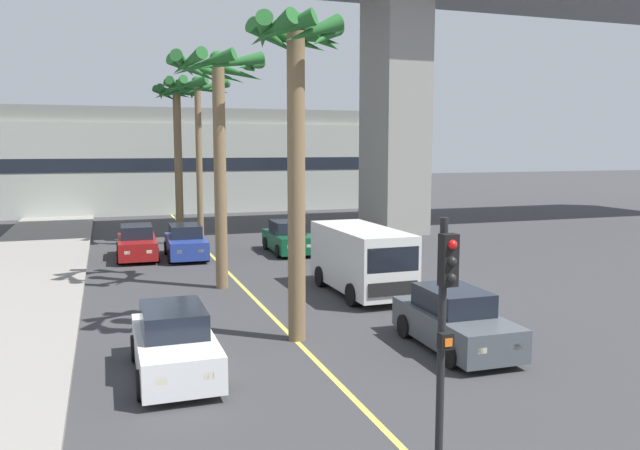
{
  "coord_description": "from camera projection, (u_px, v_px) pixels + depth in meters",
  "views": [
    {
      "loc": [
        -4.72,
        0.1,
        5.22
      ],
      "look_at": [
        0.0,
        14.0,
        3.39
      ],
      "focal_mm": 35.59,
      "sensor_mm": 36.0,
      "label": 1
    }
  ],
  "objects": [
    {
      "name": "car_queue_fifth",
      "position": [
        186.0,
        243.0,
        29.75
      ],
      "size": [
        1.93,
        4.15,
        1.56
      ],
      "color": "navy",
      "rests_on": "ground"
    },
    {
      "name": "car_queue_third",
      "position": [
        137.0,
        243.0,
        29.54
      ],
      "size": [
        1.9,
        4.13,
        1.56
      ],
      "color": "maroon",
      "rests_on": "ground"
    },
    {
      "name": "lane_stripe_center",
      "position": [
        237.0,
        281.0,
        24.61
      ],
      "size": [
        0.14,
        56.0,
        0.01
      ],
      "primitive_type": "cube",
      "color": "#DBCC4C",
      "rests_on": "ground"
    },
    {
      "name": "car_queue_second",
      "position": [
        454.0,
        321.0,
        16.39
      ],
      "size": [
        1.9,
        4.13,
        1.56
      ],
      "color": "#4C5156",
      "rests_on": "ground"
    },
    {
      "name": "palm_tree_mid_median",
      "position": [
        177.0,
        120.0,
        37.47
      ],
      "size": [
        2.89,
        2.88,
        8.9
      ],
      "color": "brown",
      "rests_on": "ground"
    },
    {
      "name": "car_queue_fourth",
      "position": [
        288.0,
        238.0,
        31.18
      ],
      "size": [
        1.89,
        4.13,
        1.56
      ],
      "color": "#0C4728",
      "rests_on": "ground"
    },
    {
      "name": "palm_tree_near_median",
      "position": [
        218.0,
        98.0,
        22.65
      ],
      "size": [
        3.64,
        3.68,
        8.59
      ],
      "color": "brown",
      "rests_on": "ground"
    },
    {
      "name": "delivery_van",
      "position": [
        361.0,
        258.0,
        22.42
      ],
      "size": [
        2.2,
        5.27,
        2.36
      ],
      "color": "silver",
      "rests_on": "ground"
    },
    {
      "name": "palm_tree_farthest_median",
      "position": [
        198.0,
        101.0,
        32.62
      ],
      "size": [
        3.5,
        3.54,
        8.79
      ],
      "color": "brown",
      "rests_on": "ground"
    },
    {
      "name": "car_queue_front",
      "position": [
        174.0,
        344.0,
        14.52
      ],
      "size": [
        1.84,
        4.1,
        1.56
      ],
      "color": "white",
      "rests_on": "ground"
    },
    {
      "name": "traffic_light_median_near",
      "position": [
        444.0,
        319.0,
        9.25
      ],
      "size": [
        0.24,
        0.37,
        4.2
      ],
      "color": "black",
      "rests_on": "ground"
    },
    {
      "name": "palm_tree_far_median",
      "position": [
        296.0,
        93.0,
        16.39
      ],
      "size": [
        2.67,
        2.68,
        8.63
      ],
      "color": "brown",
      "rests_on": "ground"
    },
    {
      "name": "pier_building_backdrop",
      "position": [
        165.0,
        161.0,
        51.71
      ],
      "size": [
        37.72,
        8.04,
        8.15
      ],
      "color": "#ADB2A8",
      "rests_on": "ground"
    }
  ]
}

